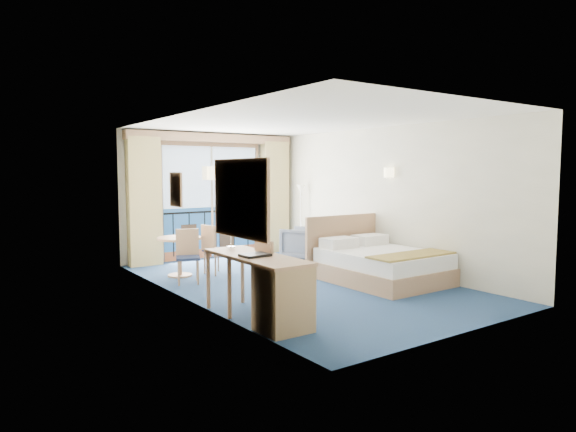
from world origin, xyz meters
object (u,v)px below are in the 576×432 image
(armchair, at_px, (302,243))
(desk, at_px, (277,291))
(round_table, at_px, (179,247))
(bed, at_px, (379,264))
(table_chair_a, at_px, (213,246))
(nightstand, at_px, (357,253))
(floor_lamp, at_px, (301,202))
(desk_chair, at_px, (271,271))
(table_chair_b, at_px, (188,253))

(armchair, xyz_separation_m, desk, (-3.12, -3.69, 0.11))
(round_table, bearing_deg, armchair, 2.75)
(bed, relative_size, table_chair_a, 2.23)
(nightstand, xyz_separation_m, floor_lamp, (0.05, 1.93, 0.91))
(nightstand, distance_m, desk_chair, 3.57)
(desk, bearing_deg, floor_lamp, 50.63)
(armchair, xyz_separation_m, desk_chair, (-2.79, -3.06, 0.21))
(nightstand, relative_size, armchair, 0.74)
(desk, height_order, round_table, desk)
(nightstand, relative_size, table_chair_a, 0.62)
(table_chair_a, bearing_deg, floor_lamp, -82.16)
(desk, relative_size, round_table, 2.24)
(floor_lamp, height_order, desk, floor_lamp)
(bed, distance_m, floor_lamp, 3.27)
(armchair, xyz_separation_m, round_table, (-2.84, -0.14, 0.19))
(armchair, relative_size, desk, 0.43)
(desk_chair, xyz_separation_m, table_chair_b, (-0.15, 2.35, -0.05))
(desk_chair, distance_m, round_table, 2.92)
(desk_chair, xyz_separation_m, table_chair_a, (0.51, 2.72, -0.04))
(nightstand, height_order, armchair, armchair)
(round_table, height_order, table_chair_b, table_chair_b)
(nightstand, bearing_deg, bed, -116.03)
(armchair, relative_size, table_chair_b, 0.85)
(round_table, xyz_separation_m, table_chair_b, (-0.09, -0.57, -0.03))
(bed, height_order, nightstand, bed)
(armchair, distance_m, desk, 4.84)
(armchair, distance_m, table_chair_a, 2.30)
(floor_lamp, bearing_deg, table_chair_b, -158.86)
(bed, height_order, desk, bed)
(round_table, bearing_deg, nightstand, -20.84)
(desk, height_order, table_chair_a, table_chair_a)
(bed, distance_m, round_table, 3.53)
(nightstand, bearing_deg, table_chair_b, 168.88)
(desk, distance_m, round_table, 3.57)
(nightstand, height_order, floor_lamp, floor_lamp)
(armchair, height_order, desk_chair, desk_chair)
(desk_chair, height_order, round_table, desk_chair)
(nightstand, height_order, table_chair_a, table_chair_a)
(table_chair_a, bearing_deg, bed, -147.84)
(nightstand, distance_m, round_table, 3.41)
(desk, relative_size, desk_chair, 1.78)
(table_chair_b, bearing_deg, nightstand, 10.91)
(desk, height_order, table_chair_b, table_chair_b)
(floor_lamp, relative_size, round_table, 2.02)
(table_chair_b, bearing_deg, desk, -71.55)
(nightstand, height_order, round_table, round_table)
(floor_lamp, distance_m, table_chair_b, 3.62)
(round_table, bearing_deg, table_chair_b, -99.38)
(floor_lamp, distance_m, table_chair_a, 2.90)
(desk, distance_m, table_chair_b, 3.00)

